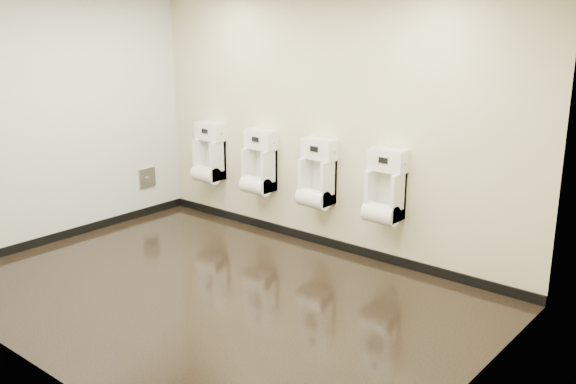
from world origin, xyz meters
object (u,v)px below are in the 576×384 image
(urinal_0, at_px, (209,157))
(urinal_1, at_px, (259,167))
(access_panel, at_px, (147,178))
(urinal_2, at_px, (317,179))
(urinal_3, at_px, (385,192))

(urinal_0, height_order, urinal_1, same)
(access_panel, relative_size, urinal_0, 0.33)
(access_panel, xyz_separation_m, urinal_2, (2.46, 0.42, 0.31))
(access_panel, height_order, urinal_1, urinal_1)
(urinal_2, bearing_deg, urinal_0, 180.00)
(urinal_0, bearing_deg, urinal_1, 0.00)
(urinal_3, bearing_deg, urinal_1, 180.00)
(urinal_1, height_order, urinal_3, same)
(urinal_0, relative_size, urinal_2, 1.00)
(urinal_3, bearing_deg, urinal_2, 180.00)
(urinal_2, bearing_deg, access_panel, -170.36)
(urinal_0, xyz_separation_m, urinal_2, (1.72, 0.00, 0.00))
(access_panel, xyz_separation_m, urinal_0, (0.74, 0.42, 0.31))
(urinal_0, xyz_separation_m, urinal_1, (0.86, 0.00, 0.00))
(urinal_3, bearing_deg, urinal_0, 180.00)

